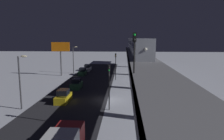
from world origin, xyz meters
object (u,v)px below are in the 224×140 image
(sedan_white, at_px, (87,68))
(sedan_yellow, at_px, (63,97))
(subway_train, at_px, (136,44))
(rail_signal, at_px, (134,46))
(traffic_light_mid, at_px, (116,63))
(traffic_light_near, at_px, (109,81))
(sedan_green, at_px, (83,72))
(commercial_billboard, at_px, (61,50))
(sedan_green_2, at_px, (76,84))

(sedan_white, xyz_separation_m, sedan_yellow, (-1.80, 31.09, 0.00))
(subway_train, relative_size, rail_signal, 13.87)
(sedan_white, height_order, traffic_light_mid, traffic_light_mid)
(rail_signal, relative_size, traffic_light_near, 0.62)
(traffic_light_mid, bearing_deg, rail_signal, 96.23)
(subway_train, xyz_separation_m, traffic_light_mid, (5.11, 9.56, -4.06))
(sedan_green, bearing_deg, commercial_billboard, 14.52)
(subway_train, bearing_deg, sedan_yellow, 64.82)
(sedan_yellow, xyz_separation_m, traffic_light_near, (-7.50, 3.35, 3.40))
(traffic_light_mid, bearing_deg, commercial_billboard, -18.92)
(sedan_green, height_order, traffic_light_near, traffic_light_near)
(sedan_green_2, height_order, traffic_light_near, traffic_light_near)
(subway_train, distance_m, traffic_light_near, 30.88)
(subway_train, relative_size, sedan_green, 13.30)
(sedan_green, height_order, commercial_billboard, commercial_billboard)
(commercial_billboard, bearing_deg, subway_train, -167.21)
(sedan_green, relative_size, sedan_green_2, 1.01)
(subway_train, relative_size, commercial_billboard, 6.23)
(traffic_light_mid, distance_m, commercial_billboard, 15.79)
(rail_signal, bearing_deg, sedan_white, -73.47)
(subway_train, bearing_deg, sedan_white, -16.45)
(sedan_green, bearing_deg, rail_signal, 109.83)
(sedan_green, distance_m, traffic_light_near, 28.84)
(sedan_white, distance_m, traffic_light_mid, 16.99)
(subway_train, xyz_separation_m, rail_signal, (2.09, 37.29, 0.95))
(subway_train, bearing_deg, traffic_light_near, 80.38)
(rail_signal, xyz_separation_m, sedan_green, (12.33, -34.20, -8.42))
(sedan_white, height_order, sedan_green_2, same)
(sedan_green, bearing_deg, subway_train, -167.87)
(sedan_green, relative_size, sedan_yellow, 1.00)
(sedan_green, xyz_separation_m, sedan_white, (0.00, -7.35, 0.01))
(rail_signal, relative_size, sedan_yellow, 0.96)
(commercial_billboard, bearing_deg, sedan_green, -165.48)
(rail_signal, distance_m, traffic_light_near, 9.21)
(sedan_green, xyz_separation_m, sedan_green_2, (-1.80, 14.88, 0.01))
(sedan_white, height_order, traffic_light_near, traffic_light_near)
(sedan_green_2, height_order, sedan_yellow, same)
(sedan_green_2, bearing_deg, sedan_green, -83.10)
(rail_signal, relative_size, commercial_billboard, 0.45)
(subway_train, height_order, sedan_green, subway_train)
(rail_signal, bearing_deg, traffic_light_mid, -83.77)
(sedan_green, relative_size, traffic_light_mid, 0.65)
(rail_signal, bearing_deg, subway_train, -93.20)
(traffic_light_near, bearing_deg, sedan_yellow, -24.06)
(sedan_yellow, distance_m, traffic_light_mid, 19.14)
(subway_train, xyz_separation_m, commercial_billboard, (19.85, 4.51, -1.43))
(commercial_billboard, bearing_deg, traffic_light_mid, 161.08)
(subway_train, distance_m, sedan_yellow, 30.58)
(sedan_white, bearing_deg, subway_train, 163.55)
(sedan_green_2, bearing_deg, traffic_light_mid, -131.69)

